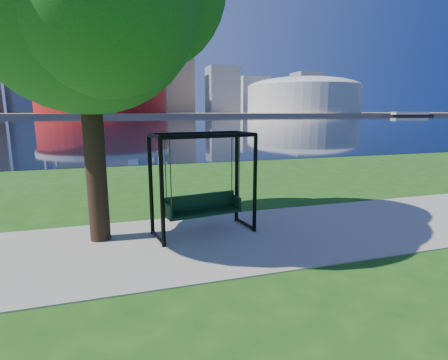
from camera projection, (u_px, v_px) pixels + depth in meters
name	position (u px, v px, depth m)	size (l,w,h in m)	color
ground	(228.00, 232.00, 8.87)	(900.00, 900.00, 0.00)	#1E5114
path	(234.00, 238.00, 8.39)	(120.00, 4.00, 0.03)	#9E937F
river	(125.00, 122.00, 104.57)	(900.00, 180.00, 0.02)	black
far_bank	(118.00, 114.00, 295.78)	(900.00, 228.00, 2.00)	#937F60
stadium	(102.00, 94.00, 223.74)	(83.00, 83.00, 32.00)	maroon
arena	(303.00, 94.00, 265.12)	(84.00, 84.00, 26.56)	beige
skyline	(111.00, 73.00, 300.41)	(392.00, 66.00, 96.50)	gray
swing	(203.00, 186.00, 8.55)	(2.58, 1.43, 2.51)	black
barge	(410.00, 114.00, 229.79)	(29.59, 12.86, 2.87)	black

